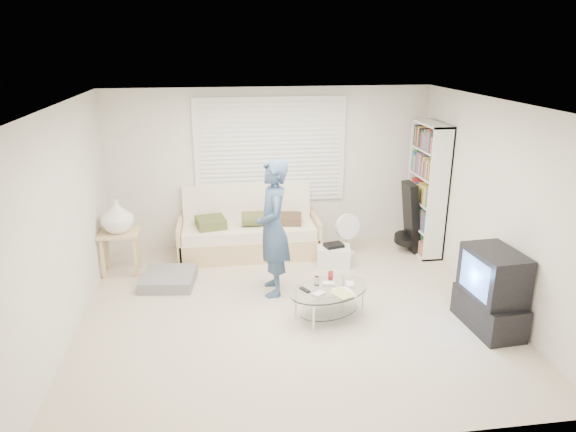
{
  "coord_description": "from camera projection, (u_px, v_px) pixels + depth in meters",
  "views": [
    {
      "loc": [
        -0.8,
        -5.53,
        3.14
      ],
      "look_at": [
        0.01,
        0.3,
        1.13
      ],
      "focal_mm": 32.0,
      "sensor_mm": 36.0,
      "label": 1
    }
  ],
  "objects": [
    {
      "name": "standing_person",
      "position": [
        273.0,
        228.0,
        6.5
      ],
      "size": [
        0.43,
        0.65,
        1.78
      ],
      "primitive_type": "imported",
      "rotation": [
        0.0,
        0.0,
        -1.56
      ],
      "color": "navy",
      "rests_on": "ground"
    },
    {
      "name": "grey_floor_pillow",
      "position": [
        169.0,
        279.0,
        6.97
      ],
      "size": [
        0.76,
        0.76,
        0.15
      ],
      "primitive_type": "cube",
      "rotation": [
        0.0,
        0.0,
        -0.12
      ],
      "color": "slate",
      "rests_on": "ground"
    },
    {
      "name": "coffee_table",
      "position": [
        330.0,
        294.0,
        6.06
      ],
      "size": [
        1.18,
        0.97,
        0.5
      ],
      "color": "silver",
      "rests_on": "ground"
    },
    {
      "name": "storage_bin",
      "position": [
        333.0,
        255.0,
        7.55
      ],
      "size": [
        0.53,
        0.42,
        0.33
      ],
      "color": "white",
      "rests_on": "ground"
    },
    {
      "name": "ground",
      "position": [
        291.0,
        310.0,
        6.3
      ],
      "size": [
        5.0,
        5.0,
        0.0
      ],
      "primitive_type": "plane",
      "color": "tan",
      "rests_on": "ground"
    },
    {
      "name": "floor_fan",
      "position": [
        347.0,
        231.0,
        7.86
      ],
      "size": [
        0.41,
        0.27,
        0.67
      ],
      "color": "white",
      "rests_on": "ground"
    },
    {
      "name": "futon_sofa",
      "position": [
        249.0,
        233.0,
        7.9
      ],
      "size": [
        2.13,
        0.86,
        1.04
      ],
      "color": "tan",
      "rests_on": "ground"
    },
    {
      "name": "guitar_case",
      "position": [
        410.0,
        222.0,
        7.95
      ],
      "size": [
        0.39,
        0.4,
        1.09
      ],
      "color": "black",
      "rests_on": "ground"
    },
    {
      "name": "tv_unit",
      "position": [
        491.0,
        291.0,
        5.8
      ],
      "size": [
        0.53,
        0.9,
        0.94
      ],
      "color": "black",
      "rests_on": "ground"
    },
    {
      "name": "bookshelf",
      "position": [
        427.0,
        189.0,
        7.79
      ],
      "size": [
        0.32,
        0.85,
        2.01
      ],
      "color": "white",
      "rests_on": "ground"
    },
    {
      "name": "room_shell",
      "position": [
        285.0,
        172.0,
        6.23
      ],
      "size": [
        5.02,
        4.52,
        2.51
      ],
      "color": "silver",
      "rests_on": "ground"
    },
    {
      "name": "window_blinds",
      "position": [
        271.0,
        150.0,
        7.87
      ],
      "size": [
        2.32,
        0.08,
        1.62
      ],
      "color": "silver",
      "rests_on": "ground"
    },
    {
      "name": "side_table",
      "position": [
        117.0,
        219.0,
        7.08
      ],
      "size": [
        0.55,
        0.44,
        1.09
      ],
      "color": "tan",
      "rests_on": "ground"
    }
  ]
}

